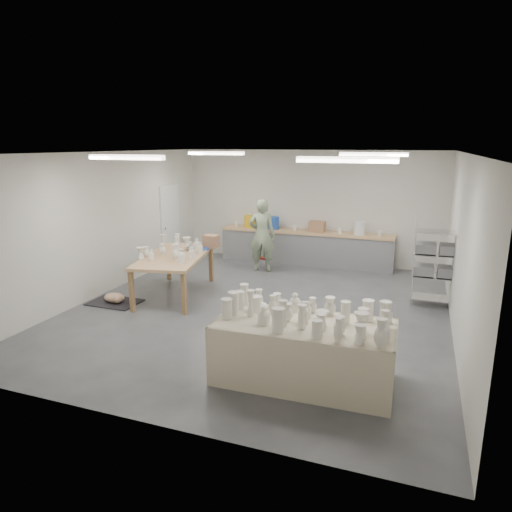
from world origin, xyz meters
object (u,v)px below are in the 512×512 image
at_px(potter, 262,235).
at_px(red_stool, 265,259).
at_px(work_table, 178,254).
at_px(drying_table, 304,349).

relative_size(potter, red_stool, 4.76).
xyz_separation_m(potter, red_stool, (0.00, 0.27, -0.67)).
height_order(work_table, potter, potter).
height_order(potter, red_stool, potter).
bearing_deg(drying_table, red_stool, 112.46).
bearing_deg(work_table, potter, 53.35).
bearing_deg(work_table, drying_table, -50.54).
xyz_separation_m(drying_table, red_stool, (-2.37, 5.32, -0.20)).
xyz_separation_m(drying_table, work_table, (-3.43, 2.71, 0.42)).
height_order(work_table, red_stool, work_table).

